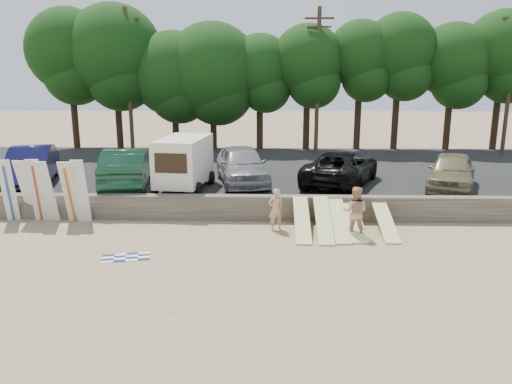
{
  "coord_description": "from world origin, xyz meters",
  "views": [
    {
      "loc": [
        -1.02,
        -16.29,
        5.82
      ],
      "look_at": [
        -1.54,
        3.0,
        1.15
      ],
      "focal_mm": 35.0,
      "sensor_mm": 36.0,
      "label": 1
    }
  ],
  "objects_px": {
    "cooler": "(305,221)",
    "beachgoer_b": "(355,212)",
    "car_3": "(341,168)",
    "car_4": "(452,171)",
    "beachgoer_a": "(276,209)",
    "car_1": "(127,167)",
    "car_0": "(31,165)",
    "car_2": "(242,165)",
    "box_trailer": "(184,161)"
  },
  "relations": [
    {
      "from": "beachgoer_a",
      "to": "car_3",
      "type": "bearing_deg",
      "value": -138.86
    },
    {
      "from": "beachgoer_b",
      "to": "cooler",
      "type": "height_order",
      "value": "beachgoer_b"
    },
    {
      "from": "beachgoer_a",
      "to": "car_0",
      "type": "bearing_deg",
      "value": -38.2
    },
    {
      "from": "car_0",
      "to": "car_2",
      "type": "xyz_separation_m",
      "value": [
        9.83,
        0.29,
        0.02
      ]
    },
    {
      "from": "car_1",
      "to": "car_3",
      "type": "distance_m",
      "value": 9.84
    },
    {
      "from": "car_1",
      "to": "cooler",
      "type": "relative_size",
      "value": 14.11
    },
    {
      "from": "car_4",
      "to": "cooler",
      "type": "relative_size",
      "value": 12.37
    },
    {
      "from": "car_0",
      "to": "beachgoer_b",
      "type": "xyz_separation_m",
      "value": [
        14.19,
        -5.34,
        -0.63
      ]
    },
    {
      "from": "car_0",
      "to": "car_3",
      "type": "relative_size",
      "value": 0.92
    },
    {
      "from": "car_2",
      "to": "cooler",
      "type": "distance_m",
      "value": 5.18
    },
    {
      "from": "car_4",
      "to": "beachgoer_a",
      "type": "relative_size",
      "value": 2.96
    },
    {
      "from": "car_3",
      "to": "beachgoer_a",
      "type": "bearing_deg",
      "value": 79.33
    },
    {
      "from": "car_2",
      "to": "beachgoer_a",
      "type": "relative_size",
      "value": 3.25
    },
    {
      "from": "car_0",
      "to": "cooler",
      "type": "distance_m",
      "value": 13.19
    },
    {
      "from": "car_3",
      "to": "cooler",
      "type": "height_order",
      "value": "car_3"
    },
    {
      "from": "box_trailer",
      "to": "car_3",
      "type": "relative_size",
      "value": 0.68
    },
    {
      "from": "beachgoer_b",
      "to": "car_1",
      "type": "bearing_deg",
      "value": -11.85
    },
    {
      "from": "box_trailer",
      "to": "beachgoer_b",
      "type": "xyz_separation_m",
      "value": [
        6.86,
        -4.38,
        -1.06
      ]
    },
    {
      "from": "box_trailer",
      "to": "car_3",
      "type": "xyz_separation_m",
      "value": [
        7.11,
        1.18,
        -0.51
      ]
    },
    {
      "from": "car_0",
      "to": "cooler",
      "type": "bearing_deg",
      "value": -32.55
    },
    {
      "from": "car_0",
      "to": "car_2",
      "type": "relative_size",
      "value": 1.01
    },
    {
      "from": "car_4",
      "to": "beachgoer_b",
      "type": "relative_size",
      "value": 2.53
    },
    {
      "from": "car_0",
      "to": "box_trailer",
      "type": "bearing_deg",
      "value": -22.67
    },
    {
      "from": "car_0",
      "to": "beachgoer_b",
      "type": "height_order",
      "value": "car_0"
    },
    {
      "from": "car_3",
      "to": "beachgoer_a",
      "type": "distance_m",
      "value": 5.75
    },
    {
      "from": "box_trailer",
      "to": "car_0",
      "type": "relative_size",
      "value": 0.73
    },
    {
      "from": "car_4",
      "to": "beachgoer_b",
      "type": "distance_m",
      "value": 6.93
    },
    {
      "from": "car_0",
      "to": "car_3",
      "type": "xyz_separation_m",
      "value": [
        14.43,
        0.22,
        -0.07
      ]
    },
    {
      "from": "car_4",
      "to": "cooler",
      "type": "distance_m",
      "value": 7.59
    },
    {
      "from": "car_2",
      "to": "car_0",
      "type": "bearing_deg",
      "value": 170.29
    },
    {
      "from": "box_trailer",
      "to": "beachgoer_a",
      "type": "height_order",
      "value": "box_trailer"
    },
    {
      "from": "beachgoer_a",
      "to": "box_trailer",
      "type": "bearing_deg",
      "value": -58.19
    },
    {
      "from": "car_3",
      "to": "cooler",
      "type": "bearing_deg",
      "value": 87.09
    },
    {
      "from": "car_1",
      "to": "beachgoer_a",
      "type": "bearing_deg",
      "value": 139.41
    },
    {
      "from": "cooler",
      "to": "beachgoer_b",
      "type": "bearing_deg",
      "value": -27.82
    },
    {
      "from": "car_1",
      "to": "car_4",
      "type": "height_order",
      "value": "car_1"
    },
    {
      "from": "car_0",
      "to": "beachgoer_b",
      "type": "distance_m",
      "value": 15.17
    },
    {
      "from": "car_2",
      "to": "car_4",
      "type": "distance_m",
      "value": 9.44
    },
    {
      "from": "box_trailer",
      "to": "car_2",
      "type": "xyz_separation_m",
      "value": [
        2.5,
        1.24,
        -0.41
      ]
    },
    {
      "from": "car_3",
      "to": "car_4",
      "type": "height_order",
      "value": "car_4"
    },
    {
      "from": "cooler",
      "to": "beachgoer_a",
      "type": "bearing_deg",
      "value": -136.86
    },
    {
      "from": "box_trailer",
      "to": "car_2",
      "type": "bearing_deg",
      "value": 33.52
    },
    {
      "from": "beachgoer_a",
      "to": "car_1",
      "type": "bearing_deg",
      "value": -47.52
    },
    {
      "from": "box_trailer",
      "to": "car_4",
      "type": "distance_m",
      "value": 11.91
    },
    {
      "from": "car_0",
      "to": "cooler",
      "type": "xyz_separation_m",
      "value": [
        12.52,
        -3.9,
        -1.4
      ]
    },
    {
      "from": "car_2",
      "to": "cooler",
      "type": "bearing_deg",
      "value": -68.67
    },
    {
      "from": "box_trailer",
      "to": "cooler",
      "type": "bearing_deg",
      "value": -22.52
    },
    {
      "from": "car_1",
      "to": "car_3",
      "type": "relative_size",
      "value": 0.95
    },
    {
      "from": "car_1",
      "to": "car_2",
      "type": "xyz_separation_m",
      "value": [
        5.21,
        0.78,
        -0.0
      ]
    },
    {
      "from": "car_1",
      "to": "beachgoer_a",
      "type": "distance_m",
      "value": 7.92
    }
  ]
}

